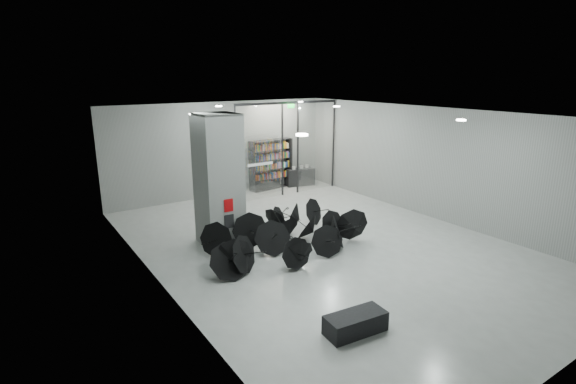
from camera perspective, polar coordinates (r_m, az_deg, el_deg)
room at (r=12.77m, az=4.89°, el=4.99°), size 14.00×14.02×4.01m
column at (r=13.33m, az=-9.09°, el=1.57°), size 1.20×1.20×4.00m
fire_cabinet at (r=12.96m, az=-7.81°, el=-1.75°), size 0.28×0.04×0.38m
info_panel at (r=13.11m, az=-7.73°, el=-3.84°), size 0.30×0.03×0.42m
exit_sign at (r=18.31m, az=0.39°, el=11.21°), size 0.30×0.06×0.15m
glass_partition at (r=18.65m, az=0.01°, el=6.21°), size 5.06×0.08×4.00m
bench at (r=9.32m, az=8.84°, el=-16.65°), size 1.34×0.68×0.41m
bookshelf at (r=19.82m, az=-2.25°, el=3.65°), size 2.09×0.67×2.26m
shop_counter at (r=20.55m, az=1.57°, el=1.99°), size 1.43×0.82×0.81m
umbrella_cluster at (r=13.17m, az=-1.12°, el=-6.09°), size 5.49×4.73×1.28m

